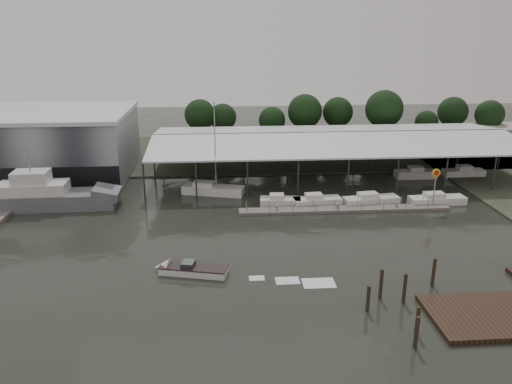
{
  "coord_description": "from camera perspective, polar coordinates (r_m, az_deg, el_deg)",
  "views": [
    {
      "loc": [
        -1.16,
        -50.89,
        23.5
      ],
      "look_at": [
        3.33,
        11.24,
        2.5
      ],
      "focal_mm": 35.0,
      "sensor_mm": 36.0,
      "label": 1
    }
  ],
  "objects": [
    {
      "name": "moored_cruiser_1",
      "position": [
        68.55,
        6.95,
        -1.02
      ],
      "size": [
        6.68,
        2.78,
        1.7
      ],
      "rotation": [
        0.0,
        0.0,
        0.09
      ],
      "color": "silver",
      "rests_on": "ground"
    },
    {
      "name": "horizon_tree_line",
      "position": [
        103.86,
        10.08,
        8.83
      ],
      "size": [
        65.52,
        11.21,
        11.24
      ],
      "color": "#322016",
      "rests_on": "ground"
    },
    {
      "name": "white_sailboat",
      "position": [
        72.86,
        -5.02,
        0.29
      ],
      "size": [
        9.27,
        4.79,
        13.61
      ],
      "rotation": [
        0.0,
        0.0,
        -0.26
      ],
      "color": "silver",
      "rests_on": "ground"
    },
    {
      "name": "floating_dock",
      "position": [
        67.17,
        10.06,
        -1.97
      ],
      "size": [
        28.0,
        2.0,
        1.4
      ],
      "color": "slate",
      "rests_on": "ground"
    },
    {
      "name": "shell_fuel_sign",
      "position": [
        69.88,
        19.83,
        1.23
      ],
      "size": [
        1.1,
        0.18,
        5.55
      ],
      "color": "gray",
      "rests_on": "ground"
    },
    {
      "name": "ground",
      "position": [
        56.07,
        -2.58,
        -6.17
      ],
      "size": [
        200.0,
        200.0,
        0.0
      ],
      "primitive_type": "plane",
      "color": "black",
      "rests_on": "ground"
    },
    {
      "name": "moored_cruiser_2",
      "position": [
        70.2,
        12.96,
        -0.89
      ],
      "size": [
        7.87,
        3.17,
        1.7
      ],
      "rotation": [
        0.0,
        0.0,
        0.13
      ],
      "color": "silver",
      "rests_on": "ground"
    },
    {
      "name": "land_strip_far",
      "position": [
        95.8,
        -3.33,
        4.46
      ],
      "size": [
        140.0,
        30.0,
        0.3
      ],
      "color": "#3E4232",
      "rests_on": "ground"
    },
    {
      "name": "moored_cruiser_0",
      "position": [
        68.01,
        2.74,
        -1.06
      ],
      "size": [
        5.69,
        2.75,
        1.7
      ],
      "rotation": [
        0.0,
        0.0,
        -0.1
      ],
      "color": "silver",
      "rests_on": "ground"
    },
    {
      "name": "trawler_dock",
      "position": [
        74.72,
        -26.6,
        -1.55
      ],
      "size": [
        3.0,
        18.0,
        0.5
      ],
      "color": "slate",
      "rests_on": "ground"
    },
    {
      "name": "moored_cruiser_3",
      "position": [
        72.87,
        19.94,
        -0.84
      ],
      "size": [
        7.84,
        2.63,
        1.7
      ],
      "rotation": [
        0.0,
        0.0,
        0.06
      ],
      "color": "silver",
      "rests_on": "ground"
    },
    {
      "name": "speedboat_underway",
      "position": [
        50.56,
        -7.82,
        -8.76
      ],
      "size": [
        18.16,
        6.03,
        2.0
      ],
      "rotation": [
        0.0,
        0.0,
        2.91
      ],
      "color": "silver",
      "rests_on": "ground"
    },
    {
      "name": "mooring_pilings",
      "position": [
        45.55,
        16.51,
        -11.76
      ],
      "size": [
        7.66,
        9.46,
        3.48
      ],
      "color": "#35291A",
      "rests_on": "ground"
    },
    {
      "name": "storage_warehouse",
      "position": [
        87.1,
        -22.08,
        5.19
      ],
      "size": [
        24.5,
        20.5,
        10.5
      ],
      "color": "#909399",
      "rests_on": "ground"
    },
    {
      "name": "grey_trawler",
      "position": [
        72.55,
        -23.07,
        -0.5
      ],
      "size": [
        19.77,
        4.99,
        8.84
      ],
      "rotation": [
        0.0,
        0.0,
        0.03
      ],
      "color": "slate",
      "rests_on": "ground"
    },
    {
      "name": "covered_boat_shed",
      "position": [
        82.8,
        8.68,
        6.31
      ],
      "size": [
        58.24,
        24.0,
        6.96
      ],
      "color": "silver",
      "rests_on": "ground"
    }
  ]
}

